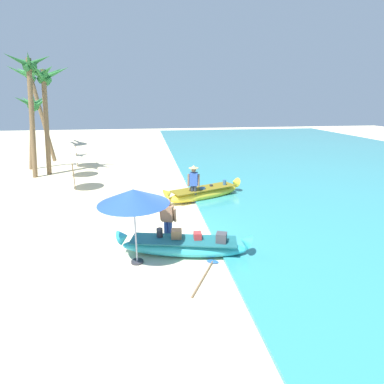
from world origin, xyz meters
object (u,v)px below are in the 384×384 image
(patio_umbrella_large, at_px, (133,197))
(paddle, at_px, (207,272))
(person_tourist_customer, at_px, (168,219))
(palm_tree_far_behind, at_px, (30,81))
(palm_tree_leaning_seaward, at_px, (33,111))
(person_vendor_hatted, at_px, (194,182))
(palm_tree_mid_cluster, at_px, (33,87))
(boat_cyan_foreground, at_px, (184,246))
(palm_tree_tall_inland, at_px, (44,85))
(boat_yellow_midground, at_px, (204,193))

(patio_umbrella_large, xyz_separation_m, paddle, (1.91, -0.86, -2.01))
(person_tourist_customer, distance_m, palm_tree_far_behind, 13.21)
(palm_tree_leaning_seaward, relative_size, palm_tree_far_behind, 0.69)
(person_vendor_hatted, bearing_deg, palm_tree_mid_cluster, 131.17)
(boat_cyan_foreground, bearing_deg, palm_tree_tall_inland, 120.17)
(person_vendor_hatted, bearing_deg, boat_yellow_midground, 39.73)
(boat_cyan_foreground, xyz_separation_m, patio_umbrella_large, (-1.43, -0.25, 1.74))
(boat_yellow_midground, height_order, person_vendor_hatted, person_vendor_hatted)
(boat_cyan_foreground, bearing_deg, boat_yellow_midground, 72.88)
(boat_cyan_foreground, distance_m, person_vendor_hatted, 4.93)
(person_vendor_hatted, height_order, person_tourist_customer, person_vendor_hatted)
(palm_tree_tall_inland, bearing_deg, boat_cyan_foreground, -59.83)
(palm_tree_tall_inland, bearing_deg, palm_tree_leaning_seaward, 129.33)
(person_vendor_hatted, distance_m, paddle, 5.98)
(patio_umbrella_large, xyz_separation_m, palm_tree_far_behind, (-5.92, 11.26, 3.51))
(palm_tree_mid_cluster, bearing_deg, person_tourist_customer, -61.17)
(person_tourist_customer, bearing_deg, palm_tree_far_behind, 124.03)
(palm_tree_leaning_seaward, xyz_separation_m, palm_tree_far_behind, (0.87, -2.39, 1.71))
(boat_cyan_foreground, xyz_separation_m, palm_tree_tall_inland, (-6.77, 11.65, 5.07))
(patio_umbrella_large, distance_m, palm_tree_leaning_seaward, 15.35)
(palm_tree_leaning_seaward, height_order, palm_tree_mid_cluster, palm_tree_mid_cluster)
(person_tourist_customer, relative_size, palm_tree_leaning_seaward, 0.33)
(boat_cyan_foreground, distance_m, palm_tree_tall_inland, 14.40)
(person_tourist_customer, distance_m, palm_tree_leaning_seaward, 15.13)
(paddle, bearing_deg, person_vendor_hatted, 84.58)
(paddle, bearing_deg, boat_yellow_midground, 79.96)
(person_tourist_customer, height_order, palm_tree_mid_cluster, palm_tree_mid_cluster)
(person_tourist_customer, relative_size, patio_umbrella_large, 0.71)
(patio_umbrella_large, distance_m, paddle, 2.91)
(palm_tree_mid_cluster, bearing_deg, boat_cyan_foreground, -61.16)
(patio_umbrella_large, relative_size, palm_tree_far_behind, 0.32)
(palm_tree_mid_cluster, height_order, palm_tree_far_behind, palm_tree_far_behind)
(boat_cyan_foreground, xyz_separation_m, palm_tree_leaning_seaward, (-8.21, 13.40, 3.54))
(boat_cyan_foreground, distance_m, patio_umbrella_large, 2.26)
(palm_tree_tall_inland, xyz_separation_m, palm_tree_leaning_seaward, (-1.44, 1.75, -1.53))
(palm_tree_far_behind, bearing_deg, boat_yellow_midground, -32.86)
(palm_tree_tall_inland, bearing_deg, person_vendor_hatted, -41.39)
(boat_yellow_midground, distance_m, person_vendor_hatted, 1.03)
(person_tourist_customer, bearing_deg, palm_tree_mid_cluster, 118.83)
(boat_yellow_midground, relative_size, paddle, 2.30)
(boat_cyan_foreground, relative_size, palm_tree_leaning_seaward, 0.84)
(palm_tree_mid_cluster, relative_size, paddle, 3.93)
(boat_yellow_midground, relative_size, palm_tree_tall_inland, 0.62)
(person_vendor_hatted, height_order, patio_umbrella_large, patio_umbrella_large)
(person_tourist_customer, bearing_deg, boat_cyan_foreground, -60.96)
(person_vendor_hatted, distance_m, palm_tree_mid_cluster, 15.66)
(person_tourist_customer, bearing_deg, palm_tree_leaning_seaward, 121.63)
(person_tourist_customer, xyz_separation_m, palm_tree_tall_inland, (-6.35, 10.89, 4.47))
(boat_yellow_midground, relative_size, person_tourist_customer, 2.53)
(palm_tree_leaning_seaward, distance_m, paddle, 17.35)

